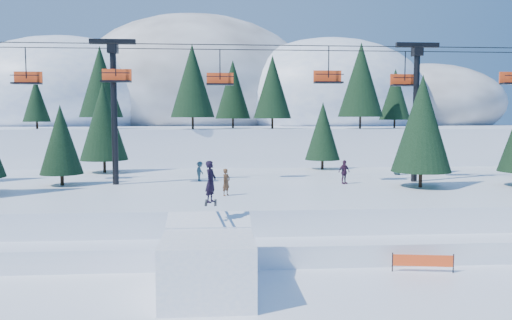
{
  "coord_description": "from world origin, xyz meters",
  "views": [
    {
      "loc": [
        -1.62,
        -18.17,
        7.22
      ],
      "look_at": [
        0.2,
        6.0,
        5.2
      ],
      "focal_mm": 35.0,
      "sensor_mm": 36.0,
      "label": 1
    }
  ],
  "objects": [
    {
      "name": "ground",
      "position": [
        0.0,
        0.0,
        0.0
      ],
      "size": [
        160.0,
        160.0,
        0.0
      ],
      "primitive_type": "plane",
      "color": "white",
      "rests_on": "ground"
    },
    {
      "name": "mid_shelf",
      "position": [
        0.0,
        18.0,
        1.25
      ],
      "size": [
        70.0,
        22.0,
        2.5
      ],
      "primitive_type": "cube",
      "color": "white",
      "rests_on": "ground"
    },
    {
      "name": "berm",
      "position": [
        0.0,
        8.0,
        0.55
      ],
      "size": [
        70.0,
        6.0,
        1.1
      ],
      "primitive_type": "cube",
      "color": "white",
      "rests_on": "ground"
    },
    {
      "name": "mountain_ridge",
      "position": [
        -5.08,
        73.33,
        9.64
      ],
      "size": [
        119.0,
        60.85,
        26.46
      ],
      "color": "white",
      "rests_on": "ground"
    },
    {
      "name": "jump_kicker",
      "position": [
        -2.07,
        1.95,
        1.36
      ],
      "size": [
        3.68,
        5.02,
        5.4
      ],
      "color": "white",
      "rests_on": "ground"
    },
    {
      "name": "chairlift",
      "position": [
        2.05,
        18.05,
        9.32
      ],
      "size": [
        46.0,
        3.21,
        10.28
      ],
      "color": "black",
      "rests_on": "mid_shelf"
    },
    {
      "name": "conifer_stand",
      "position": [
        3.05,
        19.03,
        6.7
      ],
      "size": [
        62.47,
        18.04,
        8.75
      ],
      "color": "black",
      "rests_on": "mid_shelf"
    },
    {
      "name": "distant_skiers",
      "position": [
        -1.11,
        17.57,
        3.3
      ],
      "size": [
        31.28,
        11.11,
        1.73
      ],
      "color": "#2A464E",
      "rests_on": "mid_shelf"
    },
    {
      "name": "banner_near",
      "position": [
        7.94,
        4.14,
        0.54
      ],
      "size": [
        2.83,
        0.5,
        0.9
      ],
      "color": "black",
      "rests_on": "ground"
    },
    {
      "name": "banner_far",
      "position": [
        9.52,
        5.63,
        0.54
      ],
      "size": [
        2.83,
        0.47,
        0.9
      ],
      "color": "black",
      "rests_on": "ground"
    }
  ]
}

